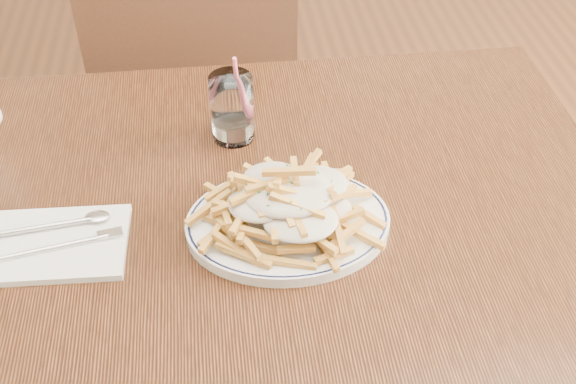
{
  "coord_description": "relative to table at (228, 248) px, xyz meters",
  "views": [
    {
      "loc": [
        0.0,
        -0.78,
        1.48
      ],
      "look_at": [
        0.09,
        -0.05,
        0.82
      ],
      "focal_mm": 45.0,
      "sensor_mm": 36.0,
      "label": 1
    }
  ],
  "objects": [
    {
      "name": "napkin",
      "position": [
        -0.25,
        -0.05,
        0.08
      ],
      "size": [
        0.22,
        0.15,
        0.01
      ],
      "primitive_type": "cube",
      "rotation": [
        0.0,
        0.0,
        -0.04
      ],
      "color": "white",
      "rests_on": "table"
    },
    {
      "name": "water_glass",
      "position": [
        0.02,
        0.18,
        0.13
      ],
      "size": [
        0.07,
        0.07,
        0.15
      ],
      "color": "white",
      "rests_on": "table"
    },
    {
      "name": "fries_plate",
      "position": [
        0.09,
        -0.05,
        0.09
      ],
      "size": [
        0.31,
        0.27,
        0.02
      ],
      "color": "white",
      "rests_on": "table"
    },
    {
      "name": "chair_far",
      "position": [
        -0.06,
        0.74,
        -0.1
      ],
      "size": [
        0.5,
        0.5,
        1.01
      ],
      "color": "black",
      "rests_on": "ground"
    },
    {
      "name": "cutlery",
      "position": [
        -0.25,
        -0.04,
        0.09
      ],
      "size": [
        0.19,
        0.09,
        0.01
      ],
      "color": "silver",
      "rests_on": "napkin"
    },
    {
      "name": "loaded_fries",
      "position": [
        0.09,
        -0.05,
        0.14
      ],
      "size": [
        0.27,
        0.23,
        0.07
      ],
      "color": "#BF8D3A",
      "rests_on": "fries_plate"
    },
    {
      "name": "table",
      "position": [
        0.0,
        0.0,
        0.0
      ],
      "size": [
        1.2,
        0.8,
        0.75
      ],
      "color": "black",
      "rests_on": "ground"
    }
  ]
}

